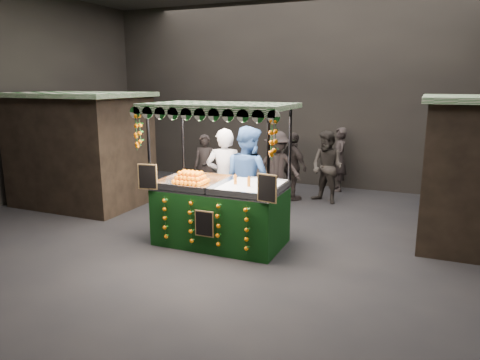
% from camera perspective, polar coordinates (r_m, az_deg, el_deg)
% --- Properties ---
extents(ground, '(12.00, 12.00, 0.00)m').
position_cam_1_polar(ground, '(8.12, -0.40, -7.90)').
color(ground, black).
rests_on(ground, ground).
extents(market_hall, '(12.10, 10.10, 5.05)m').
position_cam_1_polar(market_hall, '(7.63, -0.44, 16.66)').
color(market_hall, black).
rests_on(market_hall, ground).
extents(neighbour_stall_left, '(3.00, 2.20, 2.60)m').
position_cam_1_polar(neighbour_stall_left, '(11.00, -19.80, 3.82)').
color(neighbour_stall_left, black).
rests_on(neighbour_stall_left, ground).
extents(juice_stall, '(2.56, 1.51, 2.48)m').
position_cam_1_polar(juice_stall, '(7.78, -2.54, -2.84)').
color(juice_stall, black).
rests_on(juice_stall, ground).
extents(vendor_grey, '(0.83, 0.67, 1.97)m').
position_cam_1_polar(vendor_grey, '(8.62, -1.98, 0.15)').
color(vendor_grey, gray).
rests_on(vendor_grey, ground).
extents(vendor_blue, '(1.22, 1.11, 2.04)m').
position_cam_1_polar(vendor_blue, '(8.42, 1.03, 0.08)').
color(vendor_blue, navy).
rests_on(vendor_blue, ground).
extents(shopper_0, '(0.65, 0.50, 1.59)m').
position_cam_1_polar(shopper_0, '(10.91, -4.51, 1.71)').
color(shopper_0, black).
rests_on(shopper_0, ground).
extents(shopper_1, '(1.02, 0.93, 1.72)m').
position_cam_1_polar(shopper_1, '(10.66, 11.15, 1.61)').
color(shopper_1, '#2C2724').
rests_on(shopper_1, ground).
extents(shopper_2, '(1.02, 0.89, 1.65)m').
position_cam_1_polar(shopper_2, '(10.79, 6.81, 1.72)').
color(shopper_2, black).
rests_on(shopper_2, ground).
extents(shopper_3, '(1.26, 0.99, 1.71)m').
position_cam_1_polar(shopper_3, '(10.49, 4.76, 1.62)').
color(shopper_3, '#2C2423').
rests_on(shopper_3, ground).
extents(shopper_4, '(1.08, 0.98, 1.84)m').
position_cam_1_polar(shopper_4, '(12.58, -14.10, 3.40)').
color(shopper_4, black).
rests_on(shopper_4, ground).
extents(shopper_5, '(1.74, 1.54, 1.91)m').
position_cam_1_polar(shopper_5, '(11.02, 28.07, 1.23)').
color(shopper_5, '#2B2423').
rests_on(shopper_5, ground).
extents(shopper_6, '(0.61, 0.72, 1.68)m').
position_cam_1_polar(shopper_6, '(11.93, 12.63, 2.60)').
color(shopper_6, '#2E2625').
rests_on(shopper_6, ground).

